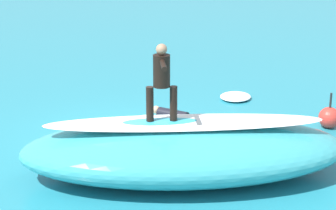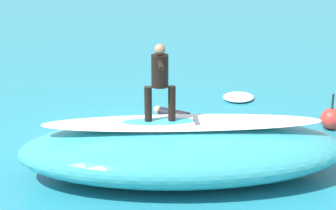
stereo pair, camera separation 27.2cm
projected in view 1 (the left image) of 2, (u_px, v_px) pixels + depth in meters
name	position (u px, v px, depth m)	size (l,w,h in m)	color
ground_plane	(123.00, 137.00, 14.21)	(120.00, 120.00, 0.00)	teal
wave_crest	(184.00, 150.00, 11.97)	(6.66, 2.90, 1.12)	teal
wave_foam_lip	(184.00, 123.00, 11.78)	(5.66, 1.02, 0.08)	white
surfboard_riding	(162.00, 123.00, 11.75)	(1.95, 0.56, 0.10)	#33B2D1
surfer_riding	(162.00, 77.00, 11.45)	(0.61, 1.46, 1.56)	black
surfboard_paddling	(173.00, 122.00, 15.08)	(1.98, 0.58, 0.09)	#EAE5C6
surfer_paddling	(177.00, 116.00, 14.96)	(1.26, 1.42, 0.31)	black
buoy_marker	(329.00, 117.00, 14.74)	(0.54, 0.54, 0.91)	red
foam_patch_near	(235.00, 97.00, 17.09)	(1.00, 0.88, 0.14)	white
foam_patch_mid	(174.00, 151.00, 13.23)	(0.94, 0.89, 0.10)	white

